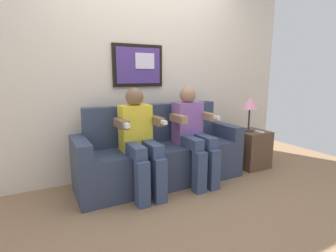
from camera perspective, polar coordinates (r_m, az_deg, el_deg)
ground_plane at (r=2.86m, az=1.44°, el=-14.41°), size 5.63×5.63×0.00m
back_wall_assembly at (r=3.27m, az=-5.15°, el=12.26°), size 4.33×0.10×2.60m
couch at (r=3.02m, az=-1.56°, el=-6.68°), size 1.93×0.58×0.90m
person_on_left at (r=2.66m, az=-6.31°, el=-2.58°), size 0.46×0.56×1.11m
person_on_right at (r=2.96m, az=5.53°, el=-1.21°), size 0.46×0.56×1.11m
side_table_right at (r=3.70m, az=17.89°, el=-4.84°), size 0.40×0.40×0.50m
table_lamp at (r=3.57m, az=17.69°, el=4.56°), size 0.22×0.22×0.46m
spare_remote_on_table at (r=3.58m, az=19.62°, el=-1.20°), size 0.04×0.13×0.02m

